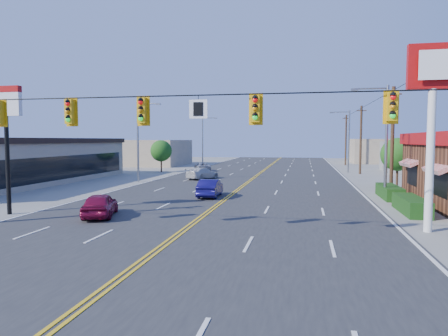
% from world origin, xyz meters
% --- Properties ---
extents(ground, '(160.00, 160.00, 0.00)m').
position_xyz_m(ground, '(0.00, 0.00, 0.00)').
color(ground, gray).
rests_on(ground, ground).
extents(road, '(20.00, 120.00, 0.06)m').
position_xyz_m(road, '(0.00, 20.00, 0.03)').
color(road, '#2D2D30').
rests_on(road, ground).
extents(signal_span, '(24.32, 0.34, 9.00)m').
position_xyz_m(signal_span, '(-0.12, 0.00, 4.89)').
color(signal_span, '#47301E').
rests_on(signal_span, ground).
extents(kfc_pylon, '(2.20, 0.36, 8.50)m').
position_xyz_m(kfc_pylon, '(11.00, 4.00, 6.04)').
color(kfc_pylon, white).
rests_on(kfc_pylon, ground).
extents(strip_mall, '(10.40, 26.40, 4.40)m').
position_xyz_m(strip_mall, '(-22.00, 18.00, 2.25)').
color(strip_mall, tan).
rests_on(strip_mall, ground).
extents(pizza_hut_sign, '(1.90, 0.30, 6.85)m').
position_xyz_m(pizza_hut_sign, '(-11.00, 4.00, 5.18)').
color(pizza_hut_sign, black).
rests_on(pizza_hut_sign, ground).
extents(streetlight_se, '(2.55, 0.25, 8.00)m').
position_xyz_m(streetlight_se, '(10.79, 14.00, 4.51)').
color(streetlight_se, gray).
rests_on(streetlight_se, ground).
extents(streetlight_ne, '(2.55, 0.25, 8.00)m').
position_xyz_m(streetlight_ne, '(10.79, 38.00, 4.51)').
color(streetlight_ne, gray).
rests_on(streetlight_ne, ground).
extents(streetlight_sw, '(2.55, 0.25, 8.00)m').
position_xyz_m(streetlight_sw, '(-10.79, 22.00, 4.51)').
color(streetlight_sw, gray).
rests_on(streetlight_sw, ground).
extents(streetlight_nw, '(2.55, 0.25, 8.00)m').
position_xyz_m(streetlight_nw, '(-10.79, 48.00, 4.51)').
color(streetlight_nw, gray).
rests_on(streetlight_nw, ground).
extents(utility_pole_near, '(0.28, 0.28, 8.40)m').
position_xyz_m(utility_pole_near, '(12.20, 18.00, 4.20)').
color(utility_pole_near, '#47301E').
rests_on(utility_pole_near, ground).
extents(utility_pole_mid, '(0.28, 0.28, 8.40)m').
position_xyz_m(utility_pole_mid, '(12.20, 36.00, 4.20)').
color(utility_pole_mid, '#47301E').
rests_on(utility_pole_mid, ground).
extents(utility_pole_far, '(0.28, 0.28, 8.40)m').
position_xyz_m(utility_pole_far, '(12.20, 54.00, 4.20)').
color(utility_pole_far, '#47301E').
rests_on(utility_pole_far, ground).
extents(tree_kfc_rear, '(2.94, 2.94, 4.41)m').
position_xyz_m(tree_kfc_rear, '(13.50, 22.00, 2.93)').
color(tree_kfc_rear, '#47301E').
rests_on(tree_kfc_rear, ground).
extents(tree_west, '(2.80, 2.80, 4.20)m').
position_xyz_m(tree_west, '(-13.00, 34.00, 2.79)').
color(tree_west, '#47301E').
rests_on(tree_west, ground).
extents(bld_east_mid, '(12.00, 10.00, 4.00)m').
position_xyz_m(bld_east_mid, '(22.00, 40.00, 2.00)').
color(bld_east_mid, gray).
rests_on(bld_east_mid, ground).
extents(bld_west_far, '(11.00, 12.00, 4.20)m').
position_xyz_m(bld_west_far, '(-20.00, 48.00, 2.10)').
color(bld_west_far, tan).
rests_on(bld_west_far, ground).
extents(bld_east_far, '(10.00, 10.00, 4.40)m').
position_xyz_m(bld_east_far, '(19.00, 62.00, 2.20)').
color(bld_east_far, tan).
rests_on(bld_east_far, ground).
extents(car_magenta, '(2.61, 4.07, 1.29)m').
position_xyz_m(car_magenta, '(-5.46, 4.13, 0.64)').
color(car_magenta, maroon).
rests_on(car_magenta, ground).
extents(car_blue, '(1.57, 3.98, 1.29)m').
position_xyz_m(car_blue, '(-1.35, 12.73, 0.64)').
color(car_blue, '#140E56').
rests_on(car_blue, ground).
extents(car_white, '(3.30, 4.52, 1.22)m').
position_xyz_m(car_white, '(-5.23, 25.50, 0.61)').
color(car_white, silver).
rests_on(car_white, ground).
extents(car_silver, '(3.24, 4.46, 1.13)m').
position_xyz_m(car_silver, '(-8.03, 36.30, 0.56)').
color(car_silver, '#B7B7BC').
rests_on(car_silver, ground).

